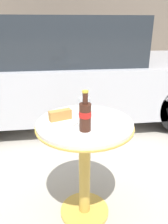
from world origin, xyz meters
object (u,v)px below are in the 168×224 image
object	(u,v)px
lunch_plate_near	(60,119)
parked_car	(71,72)
bistro_table	(85,150)
cola_bottle_left	(85,115)
drinking_glass	(84,109)

from	to	relation	value
lunch_plate_near	parked_car	size ratio (longest dim) A/B	0.06
bistro_table	cola_bottle_left	bearing A→B (deg)	-96.14
bistro_table	parked_car	size ratio (longest dim) A/B	0.18
drinking_glass	cola_bottle_left	bearing A→B (deg)	-96.11
cola_bottle_left	parked_car	distance (m)	1.96
bistro_table	cola_bottle_left	world-z (taller)	cola_bottle_left
bistro_table	parked_car	xyz separation A→B (m)	(0.05, 1.84, 0.11)
bistro_table	drinking_glass	bearing A→B (deg)	83.93
drinking_glass	parked_car	bearing A→B (deg)	88.50
bistro_table	parked_car	world-z (taller)	parked_car
cola_bottle_left	drinking_glass	distance (m)	0.18
cola_bottle_left	lunch_plate_near	distance (m)	0.20
bistro_table	lunch_plate_near	world-z (taller)	lunch_plate_near
drinking_glass	lunch_plate_near	distance (m)	0.16
drinking_glass	lunch_plate_near	bearing A→B (deg)	-163.36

